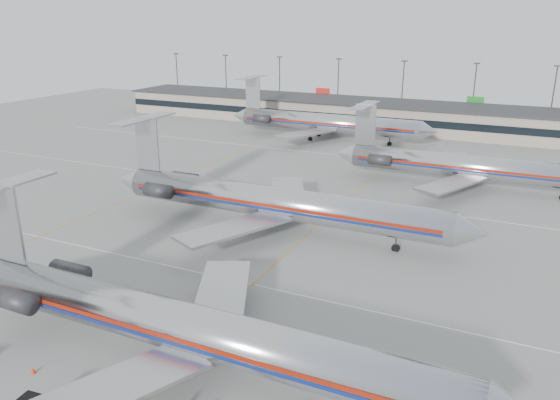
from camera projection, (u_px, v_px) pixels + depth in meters
The scene contains 9 objects.
ground at pixel (198, 333), 47.02m from camera, with size 260.00×260.00×0.00m, color gray.
apron_markings at pixel (252, 284), 55.59m from camera, with size 160.00×0.15×0.02m, color silver.
terminal at pixel (425, 118), 130.09m from camera, with size 162.00×17.00×6.25m.
light_mast_row at pixel (437, 88), 140.40m from camera, with size 163.60×0.40×15.28m.
jet_foreground at pixel (184, 326), 41.24m from camera, with size 48.25×28.41×12.63m.
jet_second_row at pixel (271, 201), 68.82m from camera, with size 50.38×29.67×13.19m.
jet_third_row at pixel (466, 166), 86.01m from camera, with size 45.27×27.84×12.38m.
jet_back_row at pixel (324, 122), 120.84m from camera, with size 48.00×29.52×13.12m.
cone_left at pixel (33, 370), 41.61m from camera, with size 0.39×0.39×0.53m, color red.
Camera 1 is at (23.81, -34.04, 25.83)m, focal length 35.00 mm.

